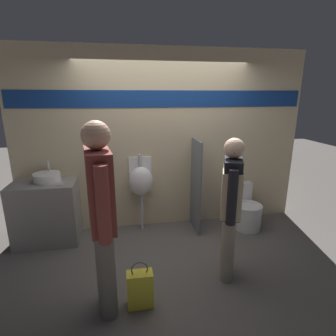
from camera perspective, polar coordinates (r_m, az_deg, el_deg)
name	(u,v)px	position (r m, az deg, el deg)	size (l,w,h in m)	color
ground_plane	(170,241)	(3.93, 0.43, -15.60)	(16.00, 16.00, 0.00)	#5B5651
display_wall	(163,141)	(4.01, -1.04, 5.91)	(4.37, 0.07, 2.70)	beige
sink_counter	(47,213)	(4.10, -24.91, -8.79)	(0.85, 0.53, 0.88)	gray
sink_basin	(47,177)	(3.97, -24.84, -1.82)	(0.36, 0.36, 0.26)	white
cell_phone	(61,184)	(3.79, -22.34, -3.20)	(0.07, 0.14, 0.01)	#B7B7BC
divider_near_counter	(196,186)	(4.00, 6.05, -3.91)	(0.03, 0.50, 1.41)	slate
urinal_near_counter	(141,181)	(3.97, -5.89, -2.84)	(0.36, 0.25, 1.18)	silver
toilet	(246,211)	(4.38, 16.68, -9.01)	(0.43, 0.60, 0.81)	white
person_in_vest	(231,200)	(2.92, 13.48, -6.88)	(0.35, 0.53, 1.62)	gray
person_with_lanyard	(102,214)	(2.43, -14.26, -9.68)	(0.28, 0.64, 1.84)	#666056
shopping_bag	(140,289)	(2.85, -6.09, -24.70)	(0.25, 0.14, 0.50)	yellow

